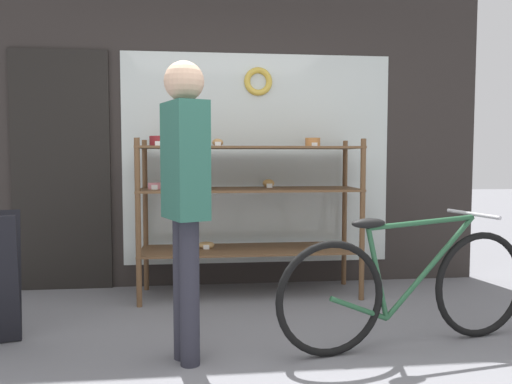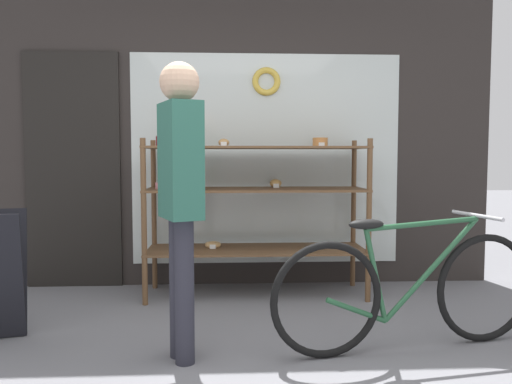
% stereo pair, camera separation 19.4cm
% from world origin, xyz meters
% --- Properties ---
extents(storefront_facade, '(4.56, 0.13, 3.69)m').
position_xyz_m(storefront_facade, '(-0.04, 2.32, 1.78)').
color(storefront_facade, '#2D2826').
rests_on(storefront_facade, ground_plane).
extents(display_case, '(1.83, 0.55, 1.34)m').
position_xyz_m(display_case, '(0.07, 1.91, 0.84)').
color(display_case, brown).
rests_on(display_case, ground_plane).
extents(bicycle, '(1.73, 0.51, 0.82)m').
position_xyz_m(bicycle, '(0.95, 0.65, 0.37)').
color(bicycle, black).
rests_on(bicycle, ground_plane).
extents(pedestrian, '(0.29, 0.36, 1.70)m').
position_xyz_m(pedestrian, '(-0.40, 0.56, 1.01)').
color(pedestrian, '#282833').
rests_on(pedestrian, ground_plane).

